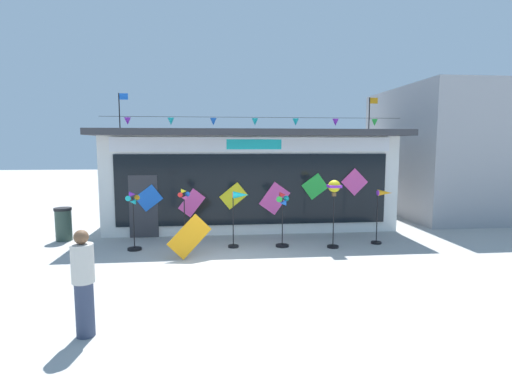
# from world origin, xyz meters

# --- Properties ---
(ground_plane) EXTENTS (80.00, 80.00, 0.00)m
(ground_plane) POSITION_xyz_m (0.00, 0.00, 0.00)
(ground_plane) COLOR #ADAAA5
(kite_shop_building) EXTENTS (10.22, 5.13, 4.80)m
(kite_shop_building) POSITION_xyz_m (0.83, 5.46, 1.74)
(kite_shop_building) COLOR silver
(kite_shop_building) RESTS_ON ground_plane
(wind_spinner_far_left) EXTENTS (0.39, 0.39, 1.67)m
(wind_spinner_far_left) POSITION_xyz_m (-2.71, 1.73, 0.93)
(wind_spinner_far_left) COLOR black
(wind_spinner_far_left) RESTS_ON ground_plane
(wind_spinner_left) EXTENTS (0.35, 0.35, 1.74)m
(wind_spinner_left) POSITION_xyz_m (-1.29, 1.66, 0.95)
(wind_spinner_left) COLOR black
(wind_spinner_left) RESTS_ON ground_plane
(wind_spinner_center_left) EXTENTS (0.60, 0.31, 1.63)m
(wind_spinner_center_left) POSITION_xyz_m (0.24, 1.77, 1.19)
(wind_spinner_center_left) COLOR black
(wind_spinner_center_left) RESTS_ON ground_plane
(wind_spinner_center_right) EXTENTS (0.40, 0.38, 1.61)m
(wind_spinner_center_right) POSITION_xyz_m (1.50, 1.67, 0.98)
(wind_spinner_center_right) COLOR black
(wind_spinner_center_right) RESTS_ON ground_plane
(wind_spinner_right) EXTENTS (0.36, 0.36, 1.96)m
(wind_spinner_right) POSITION_xyz_m (2.94, 1.44, 1.57)
(wind_spinner_right) COLOR black
(wind_spinner_right) RESTS_ON ground_plane
(wind_spinner_far_right) EXTENTS (0.59, 0.31, 1.63)m
(wind_spinner_far_right) POSITION_xyz_m (4.51, 1.77, 1.12)
(wind_spinner_far_right) COLOR black
(wind_spinner_far_right) RESTS_ON ground_plane
(person_near_camera) EXTENTS (0.34, 0.34, 1.68)m
(person_near_camera) POSITION_xyz_m (-2.45, -3.42, 0.86)
(person_near_camera) COLOR #333D56
(person_near_camera) RESTS_ON ground_plane
(trash_bin) EXTENTS (0.52, 0.52, 1.03)m
(trash_bin) POSITION_xyz_m (-5.10, 3.14, 0.52)
(trash_bin) COLOR #2D4238
(trash_bin) RESTS_ON ground_plane
(display_kite_on_ground) EXTENTS (1.16, 0.34, 1.16)m
(display_kite_on_ground) POSITION_xyz_m (-1.11, 0.76, 0.58)
(display_kite_on_ground) COLOR orange
(display_kite_on_ground) RESTS_ON ground_plane
(neighbour_building) EXTENTS (7.05, 6.57, 5.30)m
(neighbour_building) POSITION_xyz_m (10.65, 6.81, 2.65)
(neighbour_building) COLOR #99999E
(neighbour_building) RESTS_ON ground_plane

